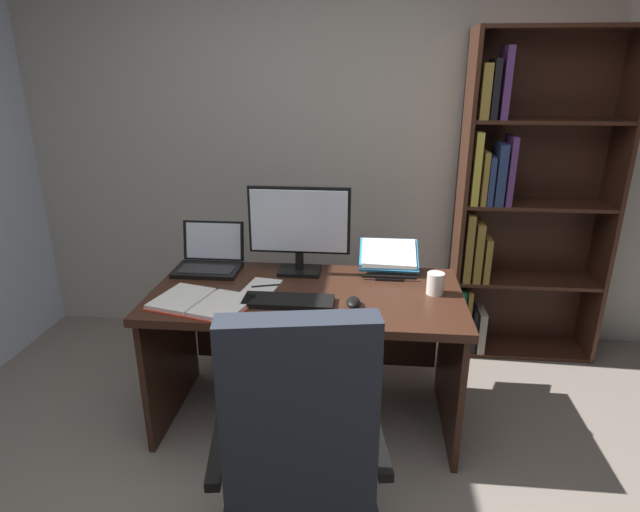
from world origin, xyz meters
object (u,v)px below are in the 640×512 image
open_binder (202,302)px  computer_mouse (353,302)px  keyboard (288,301)px  reading_stand_with_book (389,258)px  pen (266,286)px  office_chair (299,472)px  notepad (262,287)px  monitor (299,229)px  laptop (210,260)px  coffee_mug (435,283)px  bookshelf (516,206)px  desk (308,322)px

open_binder → computer_mouse: bearing=19.0°
keyboard → reading_stand_with_book: size_ratio=1.34×
computer_mouse → pen: (-0.44, 0.17, -0.01)m
reading_stand_with_book → office_chair: bearing=-104.6°
office_chair → notepad: (-0.31, 0.93, 0.27)m
monitor → open_binder: size_ratio=1.05×
laptop → pen: size_ratio=2.42×
office_chair → coffee_mug: size_ratio=10.35×
bookshelf → computer_mouse: bearing=-133.2°
open_binder → reading_stand_with_book: bearing=46.0°
office_chair → reading_stand_with_book: 1.32m
keyboard → open_binder: same height
laptop → open_binder: size_ratio=0.67×
desk → notepad: size_ratio=7.21×
bookshelf → office_chair: (-1.10, -1.77, -0.51)m
open_binder → notepad: open_binder is taller
office_chair → computer_mouse: (0.15, 0.76, 0.29)m
monitor → keyboard: size_ratio=1.26×
bookshelf → pen: 1.64m
laptop → reading_stand_with_book: laptop is taller
open_binder → notepad: 0.32m
office_chair → coffee_mug: (0.54, 0.94, 0.32)m
computer_mouse → pen: computer_mouse is taller
office_chair → keyboard: size_ratio=2.63×
desk → pen: bearing=-165.0°
office_chair → coffee_mug: office_chair is taller
office_chair → monitor: monitor is taller
reading_stand_with_book → pen: 0.69m
office_chair → coffee_mug: bearing=50.7°
desk → office_chair: 0.99m
bookshelf → reading_stand_with_book: bearing=-145.3°
office_chair → monitor: 1.28m
desk → coffee_mug: size_ratio=14.20×
open_binder → pen: size_ratio=3.61×
bookshelf → reading_stand_with_book: bookshelf is taller
keyboard → reading_stand_with_book: bearing=45.1°
open_binder → coffee_mug: coffee_mug is taller
monitor → pen: monitor is taller
desk → coffee_mug: 0.67m
keyboard → notepad: bearing=133.9°
laptop → pen: bearing=-33.4°
keyboard → coffee_mug: bearing=14.7°
computer_mouse → monitor: bearing=127.1°
notepad → coffee_mug: coffee_mug is taller
desk → coffee_mug: (0.62, -0.04, 0.26)m
computer_mouse → desk: bearing=136.6°
desk → notepad: bearing=-166.2°
keyboard → computer_mouse: size_ratio=4.04×
desk → reading_stand_with_book: 0.55m
bookshelf → pen: bookshelf is taller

